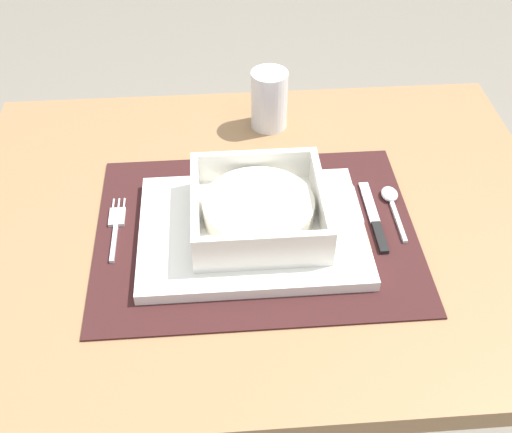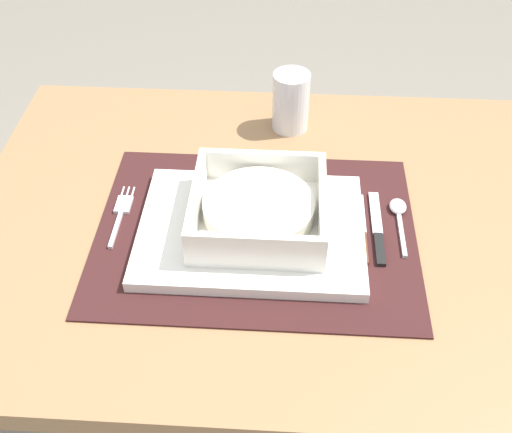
# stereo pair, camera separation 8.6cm
# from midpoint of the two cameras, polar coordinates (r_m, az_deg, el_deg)

# --- Properties ---
(dining_table) EXTENTS (0.85, 0.65, 0.76)m
(dining_table) POSITION_cam_midpoint_polar(r_m,az_deg,el_deg) (1.00, -2.03, -5.54)
(dining_table) COLOR #936D47
(dining_table) RESTS_ON ground
(placemat) EXTENTS (0.44, 0.34, 0.00)m
(placemat) POSITION_cam_midpoint_polar(r_m,az_deg,el_deg) (0.88, -2.80, -1.49)
(placemat) COLOR #381919
(placemat) RESTS_ON dining_table
(serving_plate) EXTENTS (0.30, 0.23, 0.02)m
(serving_plate) POSITION_cam_midpoint_polar(r_m,az_deg,el_deg) (0.87, -3.20, -1.36)
(serving_plate) COLOR white
(serving_plate) RESTS_ON placemat
(porridge_bowl) EXTENTS (0.18, 0.18, 0.06)m
(porridge_bowl) POSITION_cam_midpoint_polar(r_m,az_deg,el_deg) (0.86, -2.65, 0.42)
(porridge_bowl) COLOR white
(porridge_bowl) RESTS_ON serving_plate
(fork) EXTENTS (0.02, 0.13, 0.00)m
(fork) POSITION_cam_midpoint_polar(r_m,az_deg,el_deg) (0.92, -14.95, -0.76)
(fork) COLOR silver
(fork) RESTS_ON placemat
(spoon) EXTENTS (0.02, 0.11, 0.01)m
(spoon) POSITION_cam_midpoint_polar(r_m,az_deg,el_deg) (0.93, 9.35, 1.38)
(spoon) COLOR silver
(spoon) RESTS_ON placemat
(butter_knife) EXTENTS (0.01, 0.14, 0.01)m
(butter_knife) POSITION_cam_midpoint_polar(r_m,az_deg,el_deg) (0.90, 7.82, -0.49)
(butter_knife) COLOR black
(butter_knife) RESTS_ON placemat
(bread_knife) EXTENTS (0.01, 0.14, 0.01)m
(bread_knife) POSITION_cam_midpoint_polar(r_m,az_deg,el_deg) (0.89, 6.45, -0.66)
(bread_knife) COLOR #59331E
(bread_knife) RESTS_ON placemat
(drinking_glass) EXTENTS (0.06, 0.06, 0.10)m
(drinking_glass) POSITION_cam_midpoint_polar(r_m,az_deg,el_deg) (1.06, -1.19, 9.98)
(drinking_glass) COLOR white
(drinking_glass) RESTS_ON dining_table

